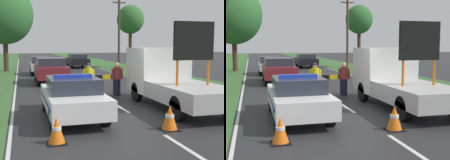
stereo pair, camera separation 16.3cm
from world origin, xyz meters
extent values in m
plane|color=#28282B|center=(0.00, 0.00, 0.00)|extent=(160.00, 160.00, 0.00)
cube|color=silver|center=(0.00, -4.12, 0.00)|extent=(0.12, 2.24, 0.01)
cube|color=silver|center=(0.00, 1.07, 0.00)|extent=(0.12, 2.24, 0.01)
cube|color=silver|center=(0.00, 6.26, 0.00)|extent=(0.12, 2.24, 0.01)
cube|color=silver|center=(0.00, 11.45, 0.00)|extent=(0.12, 2.24, 0.01)
cube|color=silver|center=(0.00, 16.64, 0.00)|extent=(0.12, 2.24, 0.01)
cube|color=silver|center=(0.00, 21.83, 0.00)|extent=(0.12, 2.24, 0.01)
cube|color=silver|center=(0.00, 27.02, 0.00)|extent=(0.12, 2.24, 0.01)
cube|color=silver|center=(0.00, 32.21, 0.00)|extent=(0.12, 2.24, 0.01)
cube|color=silver|center=(0.00, 37.40, 0.00)|extent=(0.12, 2.24, 0.01)
cube|color=silver|center=(0.00, 42.59, 0.00)|extent=(0.12, 2.24, 0.01)
cube|color=silver|center=(-4.08, 15.61, 0.00)|extent=(0.10, 62.45, 0.01)
cube|color=silver|center=(4.08, 15.61, 0.00)|extent=(0.10, 62.45, 0.01)
cube|color=#38602D|center=(6.57, 20.00, 0.01)|extent=(4.77, 120.00, 0.03)
cube|color=white|center=(-2.09, -0.18, 0.62)|extent=(1.81, 4.49, 0.59)
cube|color=#282D38|center=(-2.09, -0.32, 1.15)|extent=(1.59, 2.07, 0.47)
cylinder|color=black|center=(-2.88, 1.21, 0.32)|extent=(0.24, 0.65, 0.65)
cylinder|color=black|center=(-1.31, 1.21, 0.32)|extent=(0.24, 0.65, 0.65)
cylinder|color=black|center=(-2.88, -1.57, 0.32)|extent=(0.24, 0.65, 0.65)
cylinder|color=black|center=(-1.31, -1.57, 0.32)|extent=(0.24, 0.65, 0.65)
cube|color=#1E38C6|center=(-2.09, -0.32, 1.44)|extent=(1.27, 0.24, 0.10)
cube|color=#193399|center=(-2.09, -0.18, 0.65)|extent=(1.82, 3.68, 0.10)
cube|color=black|center=(-2.09, 2.11, 0.56)|extent=(1.00, 0.08, 0.36)
cube|color=white|center=(2.09, 2.12, 1.37)|extent=(2.18, 2.17, 1.92)
cube|color=#232833|center=(2.09, 3.18, 1.72)|extent=(1.86, 0.04, 0.84)
cube|color=#B2B2AD|center=(2.09, -0.87, 0.72)|extent=(2.18, 3.80, 0.62)
cylinder|color=#D16619|center=(1.48, -0.87, 1.48)|extent=(0.09, 0.09, 0.90)
cylinder|color=#D16619|center=(2.71, -0.87, 1.48)|extent=(0.09, 0.09, 0.90)
cube|color=black|center=(2.09, -0.87, 2.61)|extent=(1.54, 0.12, 1.35)
cylinder|color=black|center=(1.12, 2.12, 0.41)|extent=(0.24, 0.83, 0.83)
cylinder|color=black|center=(3.06, 2.12, 0.41)|extent=(0.24, 0.83, 0.83)
cylinder|color=black|center=(1.12, -1.63, 0.41)|extent=(0.24, 0.83, 0.83)
cylinder|color=black|center=(-1.29, 4.34, 0.38)|extent=(0.07, 0.07, 0.75)
cylinder|color=black|center=(0.73, 4.34, 0.38)|extent=(0.07, 0.07, 0.75)
cube|color=yellow|center=(-1.33, 4.34, 0.86)|extent=(0.42, 0.08, 0.22)
cube|color=black|center=(-0.91, 4.34, 0.86)|extent=(0.42, 0.08, 0.22)
cube|color=yellow|center=(-0.49, 4.34, 0.86)|extent=(0.42, 0.08, 0.22)
cube|color=black|center=(-0.07, 4.34, 0.86)|extent=(0.42, 0.08, 0.22)
cube|color=yellow|center=(0.35, 4.34, 0.86)|extent=(0.42, 0.08, 0.22)
cube|color=black|center=(0.77, 4.34, 0.86)|extent=(0.42, 0.08, 0.22)
cylinder|color=#191E38|center=(-0.81, 3.60, 0.40)|extent=(0.15, 0.15, 0.80)
cylinder|color=#191E38|center=(-0.64, 3.60, 0.40)|extent=(0.15, 0.15, 0.80)
cylinder|color=yellow|center=(-0.73, 3.60, 1.10)|extent=(0.37, 0.37, 0.60)
cylinder|color=yellow|center=(-0.95, 3.60, 1.07)|extent=(0.12, 0.12, 0.51)
cylinder|color=yellow|center=(-0.50, 3.60, 1.07)|extent=(0.12, 0.12, 0.51)
sphere|color=tan|center=(-0.73, 3.60, 1.50)|extent=(0.21, 0.21, 0.21)
cylinder|color=#141933|center=(-0.73, 3.60, 1.56)|extent=(0.24, 0.24, 0.05)
cylinder|color=#191E38|center=(0.67, 3.82, 0.40)|extent=(0.15, 0.15, 0.80)
cylinder|color=#191E38|center=(0.84, 3.82, 0.40)|extent=(0.15, 0.15, 0.80)
cylinder|color=maroon|center=(0.75, 3.82, 1.10)|extent=(0.37, 0.37, 0.60)
cylinder|color=maroon|center=(0.53, 3.82, 1.07)|extent=(0.12, 0.12, 0.51)
cylinder|color=maroon|center=(0.98, 3.82, 1.07)|extent=(0.12, 0.12, 0.51)
sphere|color=beige|center=(0.75, 3.82, 1.50)|extent=(0.21, 0.21, 0.21)
cube|color=black|center=(-2.93, -2.90, 0.01)|extent=(0.49, 0.49, 0.03)
cone|color=orange|center=(-2.93, -2.90, 0.35)|extent=(0.42, 0.42, 0.65)
cylinder|color=white|center=(-2.93, -2.90, 0.39)|extent=(0.24, 0.24, 0.09)
cube|color=black|center=(0.37, -2.54, 0.01)|extent=(0.53, 0.53, 0.03)
cone|color=orange|center=(0.37, -2.54, 0.38)|extent=(0.45, 0.45, 0.70)
cylinder|color=white|center=(0.37, -2.54, 0.41)|extent=(0.26, 0.26, 0.10)
cube|color=maroon|center=(-1.89, 9.91, 0.76)|extent=(1.94, 4.45, 0.73)
cube|color=#282D38|center=(-1.89, 9.78, 1.37)|extent=(1.70, 2.05, 0.50)
cylinder|color=black|center=(-2.74, 11.29, 0.39)|extent=(0.24, 0.78, 0.78)
cylinder|color=black|center=(-1.04, 11.29, 0.39)|extent=(0.24, 0.78, 0.78)
cylinder|color=black|center=(-2.74, 8.53, 0.39)|extent=(0.24, 0.78, 0.78)
cylinder|color=black|center=(-1.04, 8.53, 0.39)|extent=(0.24, 0.78, 0.78)
cube|color=#B2B2B7|center=(-2.09, 16.03, 0.67)|extent=(1.82, 3.94, 0.56)
cube|color=#282D38|center=(-2.09, 15.91, 1.23)|extent=(1.60, 1.81, 0.56)
cylinder|color=black|center=(-2.88, 17.25, 0.39)|extent=(0.24, 0.78, 0.78)
cylinder|color=black|center=(-1.30, 17.25, 0.39)|extent=(0.24, 0.78, 0.78)
cylinder|color=black|center=(-2.88, 14.80, 0.39)|extent=(0.24, 0.78, 0.78)
cylinder|color=black|center=(-1.30, 14.80, 0.39)|extent=(0.24, 0.78, 0.78)
cube|color=black|center=(2.15, 22.89, 0.69)|extent=(1.92, 4.47, 0.66)
cube|color=#282D38|center=(2.15, 22.76, 1.24)|extent=(1.69, 2.06, 0.45)
cylinder|color=black|center=(1.31, 24.28, 0.35)|extent=(0.24, 0.71, 0.71)
cylinder|color=black|center=(2.99, 24.28, 0.35)|extent=(0.24, 0.71, 0.71)
cylinder|color=black|center=(1.31, 21.51, 0.35)|extent=(0.24, 0.71, 0.71)
cylinder|color=black|center=(2.99, 21.51, 0.35)|extent=(0.24, 0.71, 0.71)
cylinder|color=#42301E|center=(-5.03, 19.61, 1.63)|extent=(0.43, 0.43, 3.26)
ellipsoid|color=#2D662D|center=(-5.03, 19.61, 5.19)|extent=(5.15, 5.15, 5.40)
cylinder|color=#42301E|center=(7.53, 20.94, 2.02)|extent=(0.37, 0.37, 4.03)
ellipsoid|color=#2D662D|center=(7.53, 20.94, 5.11)|extent=(2.88, 2.88, 3.02)
cylinder|color=#473828|center=(4.71, 16.02, 3.41)|extent=(0.20, 0.20, 6.82)
cube|color=#473828|center=(4.71, 16.02, 6.14)|extent=(1.20, 0.10, 0.10)
camera|label=1|loc=(-3.74, -10.59, 2.48)|focal=50.00mm
camera|label=2|loc=(-3.58, -10.64, 2.48)|focal=50.00mm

